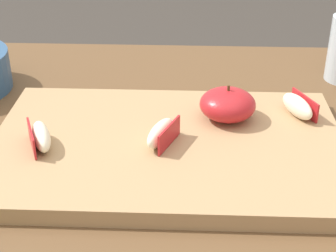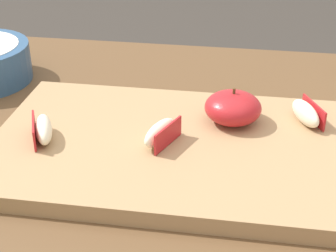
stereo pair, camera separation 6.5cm
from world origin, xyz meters
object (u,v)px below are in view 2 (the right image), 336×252
Objects in this scene: apple_half_skin_up at (233,108)px; apple_wedge_front at (306,113)px; apple_wedge_middle at (43,129)px; cutting_board at (168,147)px; apple_wedge_back at (161,133)px.

apple_half_skin_up is 0.10m from apple_wedge_front.
apple_half_skin_up is at bearing 19.96° from apple_wedge_middle.
apple_wedge_front is (0.32, 0.10, 0.00)m from apple_wedge_middle.
apple_wedge_middle is 0.34m from apple_wedge_front.
apple_wedge_front reaches higher than cutting_board.
apple_wedge_front is at bearing 23.18° from cutting_board.
apple_wedge_front is (0.10, 0.01, -0.01)m from apple_half_skin_up.
apple_wedge_middle reaches higher than cutting_board.
cutting_board is at bearing -156.82° from apple_wedge_front.
cutting_board is 0.03m from apple_wedge_back.
apple_half_skin_up is 1.12× the size of apple_wedge_middle.
apple_wedge_middle is (-0.15, -0.02, 0.02)m from cutting_board.
apple_half_skin_up is 1.12× the size of apple_wedge_back.
cutting_board is at bearing 45.56° from apple_wedge_back.
cutting_board is at bearing 8.18° from apple_wedge_middle.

